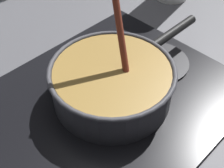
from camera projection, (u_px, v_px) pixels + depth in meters
The scene contains 5 objects.
ground at pixel (150, 146), 0.65m from camera, with size 2.40×1.60×0.04m, color #4C4C51.
hob_plate at pixel (112, 98), 0.71m from camera, with size 0.56×0.48×0.01m, color black.
burner_ring at pixel (112, 95), 0.70m from camera, with size 0.21×0.21×0.01m, color #592D0C.
spare_burner at pixel (158, 62), 0.78m from camera, with size 0.16×0.16×0.01m, color #262628.
cooking_pan at pixel (113, 82), 0.67m from camera, with size 0.44×0.28×0.33m.
Camera 1 is at (-0.31, -0.20, 0.53)m, focal length 48.89 mm.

